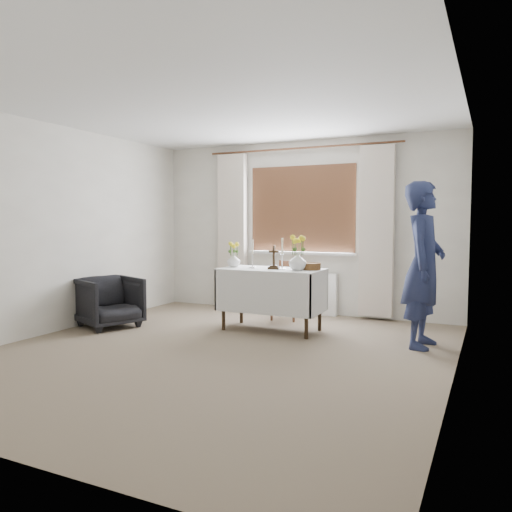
{
  "coord_description": "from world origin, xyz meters",
  "views": [
    {
      "loc": [
        2.53,
        -4.35,
        1.34
      ],
      "look_at": [
        -0.03,
        0.99,
        0.93
      ],
      "focal_mm": 35.0,
      "sensor_mm": 36.0,
      "label": 1
    }
  ],
  "objects_px": {
    "wooden_cross": "(274,257)",
    "flower_vase_right": "(298,261)",
    "armchair": "(110,302)",
    "altar_table": "(271,300)",
    "wooden_chair": "(287,290)",
    "person": "(424,265)",
    "flower_vase_left": "(234,260)"
  },
  "relations": [
    {
      "from": "armchair",
      "to": "person",
      "type": "distance_m",
      "value": 3.81
    },
    {
      "from": "armchair",
      "to": "person",
      "type": "bearing_deg",
      "value": -57.29
    },
    {
      "from": "altar_table",
      "to": "flower_vase_right",
      "type": "xyz_separation_m",
      "value": [
        0.35,
        -0.04,
        0.49
      ]
    },
    {
      "from": "altar_table",
      "to": "armchair",
      "type": "height_order",
      "value": "altar_table"
    },
    {
      "from": "altar_table",
      "to": "person",
      "type": "bearing_deg",
      "value": -1.2
    },
    {
      "from": "altar_table",
      "to": "wooden_cross",
      "type": "height_order",
      "value": "wooden_cross"
    },
    {
      "from": "person",
      "to": "wooden_chair",
      "type": "bearing_deg",
      "value": 71.81
    },
    {
      "from": "wooden_cross",
      "to": "flower_vase_right",
      "type": "height_order",
      "value": "wooden_cross"
    },
    {
      "from": "armchair",
      "to": "altar_table",
      "type": "bearing_deg",
      "value": -47.52
    },
    {
      "from": "armchair",
      "to": "person",
      "type": "xyz_separation_m",
      "value": [
        3.71,
        0.66,
        0.56
      ]
    },
    {
      "from": "wooden_chair",
      "to": "person",
      "type": "distance_m",
      "value": 2.08
    },
    {
      "from": "wooden_chair",
      "to": "flower_vase_left",
      "type": "relative_size",
      "value": 4.62
    },
    {
      "from": "flower_vase_left",
      "to": "wooden_chair",
      "type": "bearing_deg",
      "value": 59.06
    },
    {
      "from": "person",
      "to": "flower_vase_right",
      "type": "xyz_separation_m",
      "value": [
        -1.43,
        0.0,
        -0.01
      ]
    },
    {
      "from": "wooden_chair",
      "to": "flower_vase_right",
      "type": "bearing_deg",
      "value": -62.0
    },
    {
      "from": "person",
      "to": "flower_vase_right",
      "type": "distance_m",
      "value": 1.43
    },
    {
      "from": "person",
      "to": "wooden_cross",
      "type": "relative_size",
      "value": 6.2
    },
    {
      "from": "armchair",
      "to": "flower_vase_right",
      "type": "bearing_deg",
      "value": -51.21
    },
    {
      "from": "armchair",
      "to": "flower_vase_right",
      "type": "relative_size",
      "value": 3.27
    },
    {
      "from": "wooden_chair",
      "to": "altar_table",
      "type": "bearing_deg",
      "value": -84.86
    },
    {
      "from": "wooden_chair",
      "to": "flower_vase_right",
      "type": "distance_m",
      "value": 1.0
    },
    {
      "from": "wooden_cross",
      "to": "flower_vase_right",
      "type": "bearing_deg",
      "value": -10.6
    },
    {
      "from": "flower_vase_left",
      "to": "altar_table",
      "type": "bearing_deg",
      "value": -0.88
    },
    {
      "from": "flower_vase_left",
      "to": "flower_vase_right",
      "type": "distance_m",
      "value": 0.88
    },
    {
      "from": "wooden_chair",
      "to": "person",
      "type": "relative_size",
      "value": 0.45
    },
    {
      "from": "altar_table",
      "to": "armchair",
      "type": "distance_m",
      "value": 2.06
    },
    {
      "from": "altar_table",
      "to": "flower_vase_right",
      "type": "bearing_deg",
      "value": -5.82
    },
    {
      "from": "armchair",
      "to": "flower_vase_right",
      "type": "height_order",
      "value": "flower_vase_right"
    },
    {
      "from": "altar_table",
      "to": "wooden_cross",
      "type": "bearing_deg",
      "value": -39.24
    },
    {
      "from": "altar_table",
      "to": "flower_vase_left",
      "type": "relative_size",
      "value": 7.18
    },
    {
      "from": "wooden_cross",
      "to": "altar_table",
      "type": "bearing_deg",
      "value": 129.75
    },
    {
      "from": "wooden_cross",
      "to": "flower_vase_right",
      "type": "xyz_separation_m",
      "value": [
        0.31,
        0.0,
        -0.03
      ]
    }
  ]
}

